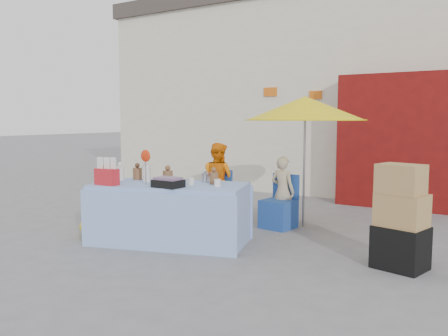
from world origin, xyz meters
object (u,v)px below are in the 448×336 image
Objects in this scene: vendor_beige at (283,191)px; umbrella at (305,109)px; chair_left at (214,204)px; chair_right at (279,212)px; market_table at (169,212)px; box_stack at (401,221)px; vendor_orange at (218,180)px.

vendor_beige is 1.36m from umbrella.
chair_left and chair_right have the same top height.
vendor_beige is (-0.00, 0.13, 0.31)m from chair_right.
market_table is 3.05m from box_stack.
vendor_orange is at bearing 97.35° from chair_left.
vendor_orange is 1.08× the size of box_stack.
box_stack is (2.10, -1.12, 0.31)m from chair_right.
chair_right is 0.41× the size of umbrella.
vendor_beige is at bearing -173.42° from vendor_orange.
umbrella is 1.71× the size of box_stack.
market_table is at bearing -112.33° from chair_right.
vendor_orange is 1.25m from vendor_beige.
market_table is 2.70m from umbrella.
box_stack is (3.01, 0.52, 0.13)m from market_table.
umbrella reaches higher than vendor_beige.
vendor_beige is 2.45m from box_stack.
market_table is 2.09× the size of vendor_beige.
vendor_orange is 1.16× the size of vendor_beige.
vendor_beige reaches higher than chair_right.
box_stack is (2.10, -1.25, -0.01)m from vendor_beige.
umbrella reaches higher than box_stack.
vendor_beige is (0.90, 1.77, 0.14)m from market_table.
umbrella reaches higher than vendor_orange.
market_table is 2.80× the size of chair_right.
chair_left is 0.41× the size of umbrella.
chair_right is at bearing 43.20° from market_table.
vendor_beige reaches higher than chair_left.
umbrella is (1.20, 1.92, 1.46)m from market_table.
vendor_beige is (1.25, 0.13, 0.31)m from chair_left.
vendor_orange is (-0.35, 1.77, 0.23)m from market_table.
chair_left is 0.43m from vendor_orange.
chair_left is 0.75× the size of vendor_beige.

